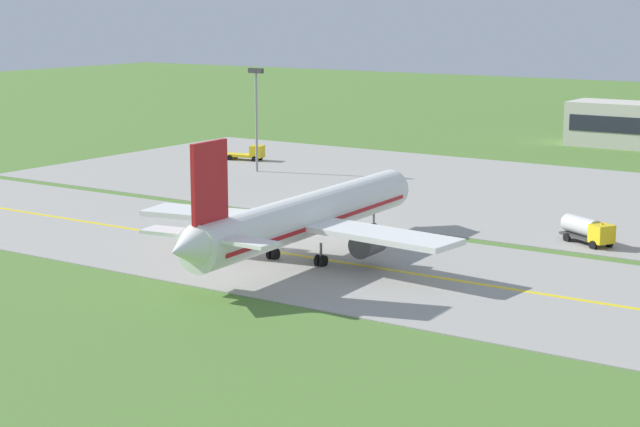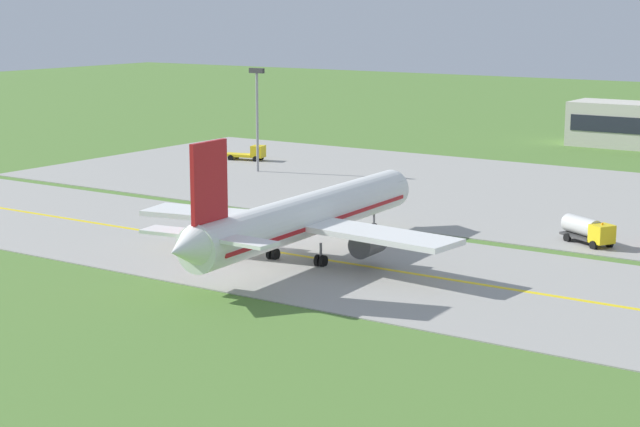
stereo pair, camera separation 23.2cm
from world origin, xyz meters
The scene contains 8 objects.
ground_plane centered at (0.00, 0.00, 0.00)m, with size 500.00×500.00×0.00m, color #517A33.
taxiway_strip centered at (0.00, 0.00, 0.05)m, with size 240.00×28.00×0.10m, color #9E9B93.
apron_pad centered at (10.00, 42.00, 0.05)m, with size 140.00×52.00×0.10m, color #9E9B93.
taxiway_centreline centered at (0.00, 0.00, 0.11)m, with size 220.00×0.60×0.01m, color yellow.
airplane_lead centered at (4.60, -0.77, 4.13)m, with size 32.48×39.63×12.70m.
service_truck_baggage centered at (-38.82, 47.07, 1.18)m, with size 6.71×3.57×2.59m.
service_truck_fuel centered at (24.11, 20.11, 1.53)m, with size 6.23×4.74×2.65m.
apron_light_mast centered at (-31.27, 38.93, 9.33)m, with size 2.40×0.50×14.70m.
Camera 1 is at (59.13, -79.45, 23.28)m, focal length 59.32 mm.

